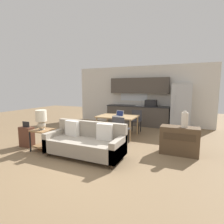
% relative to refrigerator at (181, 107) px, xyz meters
% --- Properties ---
extents(ground_plane, '(20.00, 20.00, 0.00)m').
position_rel_refrigerator_xyz_m(ground_plane, '(-1.84, -4.21, -0.93)').
color(ground_plane, '#7F6647').
extents(wall_back, '(6.40, 0.07, 2.70)m').
position_rel_refrigerator_xyz_m(wall_back, '(-1.85, 0.42, 0.42)').
color(wall_back, silver).
rests_on(wall_back, ground_plane).
extents(kitchen_counter, '(2.83, 0.65, 2.15)m').
position_rel_refrigerator_xyz_m(kitchen_counter, '(-1.83, 0.12, -0.09)').
color(kitchen_counter, '#4C443D').
rests_on(kitchen_counter, ground_plane).
extents(refrigerator, '(0.77, 0.77, 1.86)m').
position_rel_refrigerator_xyz_m(refrigerator, '(0.00, 0.00, 0.00)').
color(refrigerator, '#B7BABC').
rests_on(refrigerator, ground_plane).
extents(dining_table, '(1.32, 0.98, 0.73)m').
position_rel_refrigerator_xyz_m(dining_table, '(-1.97, -2.04, -0.27)').
color(dining_table, tan).
rests_on(dining_table, ground_plane).
extents(couch, '(1.95, 0.80, 0.84)m').
position_rel_refrigerator_xyz_m(couch, '(-2.00, -4.05, -0.59)').
color(couch, '#3D2D1E').
rests_on(couch, ground_plane).
extents(side_table, '(0.50, 0.50, 0.57)m').
position_rel_refrigerator_xyz_m(side_table, '(-3.30, -4.17, -0.55)').
color(side_table, olive).
rests_on(side_table, ground_plane).
extents(table_lamp, '(0.28, 0.28, 0.54)m').
position_rel_refrigerator_xyz_m(table_lamp, '(-3.30, -4.20, -0.05)').
color(table_lamp, '#B2A893').
rests_on(table_lamp, side_table).
extents(credenza, '(0.93, 0.41, 0.72)m').
position_rel_refrigerator_xyz_m(credenza, '(0.11, -2.99, -0.57)').
color(credenza, brown).
rests_on(credenza, ground_plane).
extents(vase, '(0.16, 0.16, 0.41)m').
position_rel_refrigerator_xyz_m(vase, '(0.21, -3.02, -0.02)').
color(vase, beige).
rests_on(vase, credenza).
extents(dining_chair_far_right, '(0.42, 0.42, 0.85)m').
position_rel_refrigerator_xyz_m(dining_chair_far_right, '(-1.55, -1.22, -0.44)').
color(dining_chair_far_right, '#38383D').
rests_on(dining_chair_far_right, ground_plane).
extents(dining_chair_near_right, '(0.48, 0.48, 0.85)m').
position_rel_refrigerator_xyz_m(dining_chair_near_right, '(-1.56, -2.84, -0.44)').
color(dining_chair_near_right, '#38383D').
rests_on(dining_chair_near_right, ground_plane).
extents(laptop, '(0.39, 0.35, 0.20)m').
position_rel_refrigerator_xyz_m(laptop, '(-1.90, -2.13, -0.16)').
color(laptop, '#B7BABC').
rests_on(laptop, dining_table).
extents(suitcase, '(0.41, 0.22, 0.74)m').
position_rel_refrigerator_xyz_m(suitcase, '(-3.95, -4.15, -0.64)').
color(suitcase, brown).
rests_on(suitcase, ground_plane).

